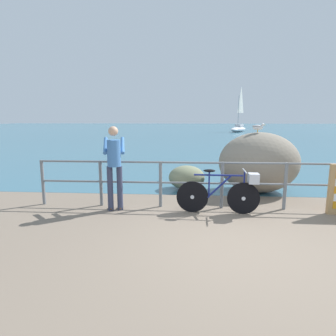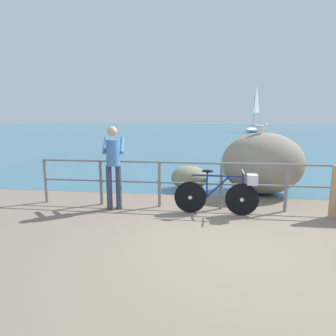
{
  "view_description": "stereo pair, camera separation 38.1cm",
  "coord_description": "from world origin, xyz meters",
  "px_view_note": "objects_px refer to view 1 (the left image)",
  "views": [
    {
      "loc": [
        -0.75,
        -4.36,
        1.95
      ],
      "look_at": [
        -1.2,
        2.13,
        0.8
      ],
      "focal_mm": 30.57,
      "sensor_mm": 36.0,
      "label": 1
    },
    {
      "loc": [
        -0.37,
        -4.33,
        1.95
      ],
      "look_at": [
        -1.2,
        2.13,
        0.8
      ],
      "focal_mm": 30.57,
      "sensor_mm": 36.0,
      "label": 2
    }
  ],
  "objects_px": {
    "bicycle": "(225,191)",
    "person_at_railing": "(114,164)",
    "breakwater_boulder_left": "(187,177)",
    "seagull": "(258,127)",
    "sailboat": "(239,127)",
    "breakwater_boulder_main": "(259,163)"
  },
  "relations": [
    {
      "from": "bicycle",
      "to": "person_at_railing",
      "type": "relative_size",
      "value": 0.96
    },
    {
      "from": "breakwater_boulder_left",
      "to": "seagull",
      "type": "relative_size",
      "value": 2.95
    },
    {
      "from": "sailboat",
      "to": "person_at_railing",
      "type": "bearing_deg",
      "value": 16.98
    },
    {
      "from": "person_at_railing",
      "to": "breakwater_boulder_main",
      "type": "relative_size",
      "value": 0.86
    },
    {
      "from": "person_at_railing",
      "to": "breakwater_boulder_left",
      "type": "bearing_deg",
      "value": -51.08
    },
    {
      "from": "bicycle",
      "to": "breakwater_boulder_main",
      "type": "xyz_separation_m",
      "value": [
        1.09,
        1.82,
        0.33
      ]
    },
    {
      "from": "breakwater_boulder_left",
      "to": "person_at_railing",
      "type": "bearing_deg",
      "value": -128.42
    },
    {
      "from": "breakwater_boulder_left",
      "to": "bicycle",
      "type": "bearing_deg",
      "value": -68.09
    },
    {
      "from": "person_at_railing",
      "to": "breakwater_boulder_main",
      "type": "bearing_deg",
      "value": -75.53
    },
    {
      "from": "person_at_railing",
      "to": "breakwater_boulder_main",
      "type": "height_order",
      "value": "person_at_railing"
    },
    {
      "from": "breakwater_boulder_main",
      "to": "bicycle",
      "type": "bearing_deg",
      "value": -120.94
    },
    {
      "from": "seagull",
      "to": "person_at_railing",
      "type": "bearing_deg",
      "value": -151.19
    },
    {
      "from": "seagull",
      "to": "sailboat",
      "type": "relative_size",
      "value": 0.05
    },
    {
      "from": "breakwater_boulder_main",
      "to": "seagull",
      "type": "xyz_separation_m",
      "value": [
        -0.09,
        -0.07,
        0.93
      ]
    },
    {
      "from": "breakwater_boulder_left",
      "to": "sailboat",
      "type": "distance_m",
      "value": 33.32
    },
    {
      "from": "person_at_railing",
      "to": "seagull",
      "type": "relative_size",
      "value": 5.28
    },
    {
      "from": "breakwater_boulder_main",
      "to": "breakwater_boulder_left",
      "type": "height_order",
      "value": "breakwater_boulder_main"
    },
    {
      "from": "breakwater_boulder_main",
      "to": "breakwater_boulder_left",
      "type": "xyz_separation_m",
      "value": [
        -1.89,
        0.16,
        -0.46
      ]
    },
    {
      "from": "bicycle",
      "to": "sailboat",
      "type": "relative_size",
      "value": 0.28
    },
    {
      "from": "person_at_railing",
      "to": "seagull",
      "type": "height_order",
      "value": "seagull"
    },
    {
      "from": "person_at_railing",
      "to": "sailboat",
      "type": "height_order",
      "value": "sailboat"
    },
    {
      "from": "person_at_railing",
      "to": "breakwater_boulder_main",
      "type": "xyz_separation_m",
      "value": [
        3.4,
        1.74,
        -0.2
      ]
    }
  ]
}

